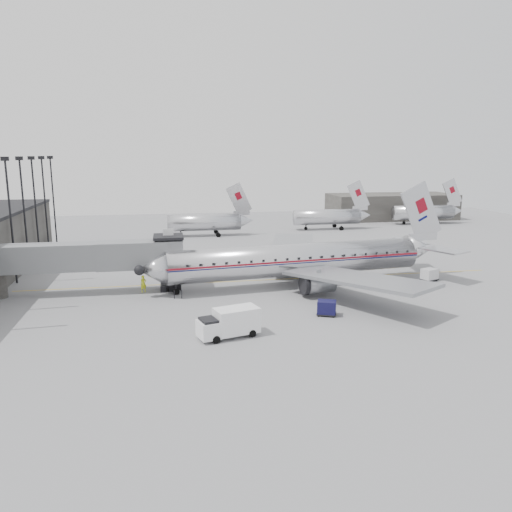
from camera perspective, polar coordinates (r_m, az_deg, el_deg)
The scene contains 13 objects.
ground at distance 56.58m, azimuth -0.55°, elevation -4.36°, with size 160.00×160.00×0.00m, color slate.
hangar at distance 126.50m, azimuth 15.20°, elevation 5.50°, with size 30.00×12.00×6.00m, color #32302E.
apron_line at distance 62.80m, azimuth 1.22°, elevation -2.74°, with size 0.15×60.00×0.01m, color gold.
jet_bridge at distance 58.88m, azimuth -17.39°, elevation -0.08°, with size 21.00×6.20×7.10m.
floodlight_masts at distance 69.46m, azimuth -25.60°, elevation 4.52°, with size 0.90×42.25×15.25m.
distant_aircraft_near at distance 96.76m, azimuth -5.83°, elevation 3.92°, with size 16.39×3.20×10.26m.
distant_aircraft_mid at distance 105.84m, azimuth 8.20°, elevation 4.52°, with size 16.39×3.20×10.26m.
distant_aircraft_far at distance 119.14m, azimuth 18.65°, elevation 4.81°, with size 16.39×3.20×10.26m.
airliner at distance 60.22m, azimuth 5.30°, elevation -0.40°, with size 38.82×35.77×12.30m.
service_van at distance 43.41m, azimuth -3.07°, elevation -7.58°, with size 5.66×3.42×2.50m.
baggage_cart_navy at distance 49.57m, azimuth 8.08°, elevation -5.87°, with size 2.26×2.01×1.47m.
baggage_cart_white at distance 65.89m, azimuth 19.21°, elevation -1.99°, with size 2.35×2.09×1.52m.
ramp_worker at distance 58.53m, azimuth -12.74°, elevation -3.12°, with size 0.72×0.47×1.96m, color yellow.
Camera 1 is at (-9.18, -53.62, 15.56)m, focal length 35.00 mm.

